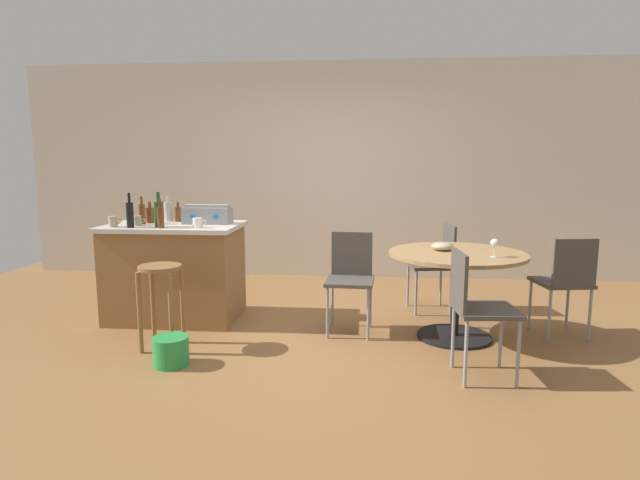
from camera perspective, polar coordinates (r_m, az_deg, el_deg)
ground_plane at (r=4.46m, az=-0.40°, el=-10.56°), size 8.80×8.80×0.00m
back_wall at (r=6.60m, az=1.67°, el=7.61°), size 8.00×0.10×2.70m
kitchen_island at (r=5.03m, az=-15.69°, el=-3.36°), size 1.22×0.79×0.90m
wooden_stool at (r=4.24m, az=-17.19°, el=-5.12°), size 0.33×0.33×0.67m
dining_table at (r=4.42m, az=14.84°, el=-3.46°), size 1.12×1.12×0.73m
folding_chair_near at (r=4.49m, az=3.39°, el=-3.77°), size 0.42×0.42×0.86m
folding_chair_far at (r=3.65m, az=16.82°, el=-6.72°), size 0.43×0.43×0.88m
folding_chair_left at (r=4.73m, az=25.50°, el=-3.89°), size 0.46×0.46×0.86m
folding_chair_right at (r=5.21m, az=12.77°, el=-2.20°), size 0.46×0.46×0.86m
toolbox at (r=4.95m, az=-12.30°, el=2.77°), size 0.43×0.23×0.18m
bottle_0 at (r=4.81m, az=-20.25°, el=2.69°), size 0.06×0.06×0.30m
bottle_1 at (r=5.04m, az=-19.06°, el=2.78°), size 0.06×0.06×0.26m
bottle_2 at (r=5.13m, az=-18.26°, el=2.67°), size 0.08×0.08×0.20m
bottle_3 at (r=5.25m, az=-16.37°, el=3.09°), size 0.08×0.08×0.25m
bottle_4 at (r=4.70m, az=-17.20°, el=2.45°), size 0.06×0.06×0.25m
bottle_5 at (r=5.17m, az=-15.40°, el=2.79°), size 0.07×0.07×0.19m
bottle_6 at (r=4.79m, az=-17.38°, el=2.82°), size 0.08×0.08×0.31m
cup_0 at (r=4.64m, az=-13.35°, el=1.85°), size 0.12×0.08×0.09m
cup_1 at (r=4.93m, az=-19.48°, el=2.00°), size 0.11×0.07×0.09m
cup_2 at (r=4.92m, az=-21.88°, el=1.90°), size 0.11×0.08×0.10m
wine_glass at (r=4.24m, az=18.75°, el=-0.37°), size 0.07×0.07×0.14m
serving_bowl at (r=4.44m, az=13.36°, el=-0.67°), size 0.18×0.18×0.07m
plastic_bucket at (r=3.98m, az=-16.15°, el=-11.69°), size 0.26×0.26×0.21m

